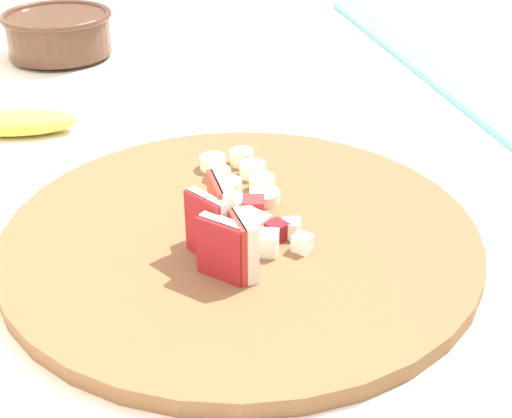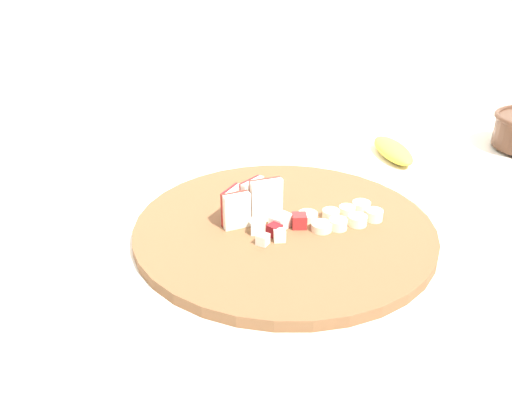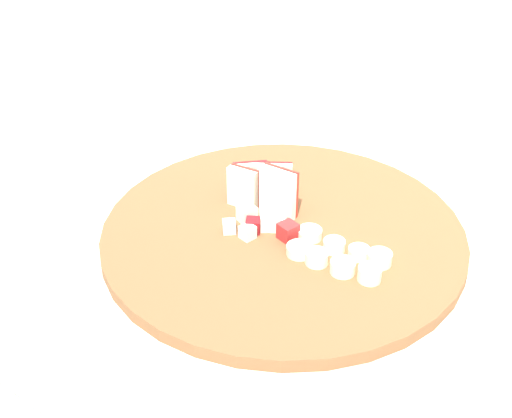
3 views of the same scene
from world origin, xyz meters
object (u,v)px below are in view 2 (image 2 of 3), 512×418
(apple_dice_pile, at_px, (278,226))
(banana_slice_rows, at_px, (343,216))
(cutting_board, at_px, (284,228))
(banana_peel, at_px, (393,150))
(apple_wedge_fan, at_px, (249,203))

(apple_dice_pile, bearing_deg, banana_slice_rows, 1.48)
(cutting_board, height_order, banana_slice_rows, banana_slice_rows)
(apple_dice_pile, relative_size, banana_slice_rows, 0.72)
(apple_dice_pile, distance_m, banana_peel, 0.39)
(apple_wedge_fan, bearing_deg, cutting_board, -27.45)
(cutting_board, distance_m, banana_peel, 0.36)
(apple_dice_pile, bearing_deg, banana_peel, 36.38)
(apple_dice_pile, distance_m, banana_slice_rows, 0.10)
(banana_slice_rows, xyz_separation_m, banana_peel, (0.21, 0.23, -0.01))
(banana_peel, bearing_deg, apple_wedge_fan, -151.21)
(apple_wedge_fan, height_order, apple_dice_pile, apple_wedge_fan)
(banana_slice_rows, height_order, banana_peel, banana_slice_rows)
(apple_wedge_fan, distance_m, banana_slice_rows, 0.14)
(cutting_board, distance_m, apple_wedge_fan, 0.06)
(apple_wedge_fan, xyz_separation_m, apple_dice_pile, (0.03, -0.04, -0.02))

